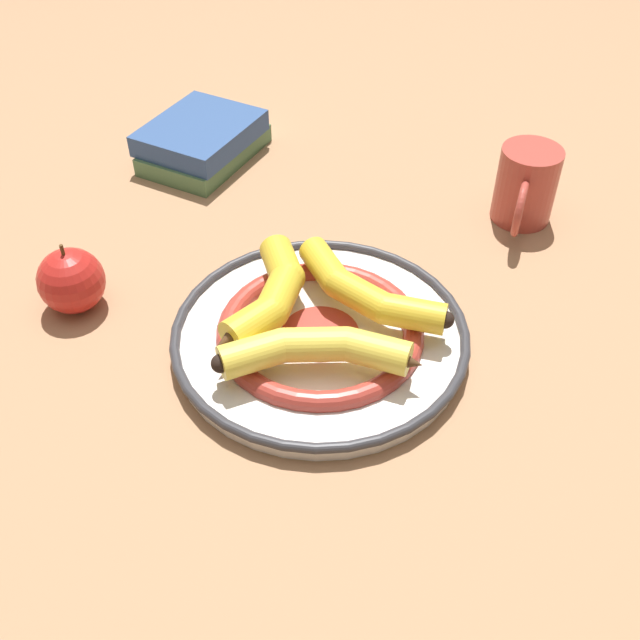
% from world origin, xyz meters
% --- Properties ---
extents(ground_plane, '(2.80, 2.80, 0.00)m').
position_xyz_m(ground_plane, '(0.00, 0.00, 0.00)').
color(ground_plane, '#A87A56').
extents(decorative_bowl, '(0.32, 0.32, 0.03)m').
position_xyz_m(decorative_bowl, '(0.00, 0.01, 0.02)').
color(decorative_bowl, white).
rests_on(decorative_bowl, ground_plane).
extents(banana_a, '(0.16, 0.16, 0.03)m').
position_xyz_m(banana_a, '(-0.04, 0.05, 0.05)').
color(banana_a, yellow).
rests_on(banana_a, decorative_bowl).
extents(banana_b, '(0.11, 0.16, 0.04)m').
position_xyz_m(banana_b, '(0.05, 0.03, 0.05)').
color(banana_b, gold).
rests_on(banana_b, decorative_bowl).
extents(banana_c, '(0.21, 0.07, 0.03)m').
position_xyz_m(banana_c, '(-0.01, -0.04, 0.05)').
color(banana_c, gold).
rests_on(banana_c, decorative_bowl).
extents(book_stack, '(0.17, 0.21, 0.06)m').
position_xyz_m(book_stack, '(0.40, -0.13, 0.03)').
color(book_stack, '#4C754C').
rests_on(book_stack, ground_plane).
extents(coffee_mug, '(0.08, 0.12, 0.10)m').
position_xyz_m(coffee_mug, '(-0.01, -0.34, 0.05)').
color(coffee_mug, '#B24238').
rests_on(coffee_mug, ground_plane).
extents(apple, '(0.07, 0.07, 0.09)m').
position_xyz_m(apple, '(0.24, 0.17, 0.04)').
color(apple, red).
rests_on(apple, ground_plane).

